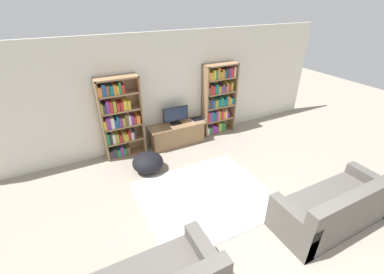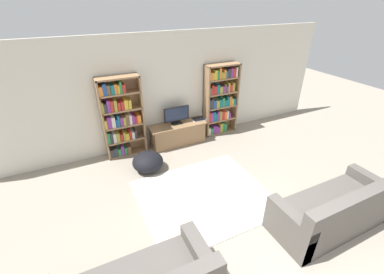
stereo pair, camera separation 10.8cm
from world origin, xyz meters
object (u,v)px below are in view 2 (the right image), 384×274
object	(u,v)px
laptop	(199,119)
couch_right_sofa	(334,211)
beanbag_ottoman	(148,162)
tv_stand	(178,134)
television	(177,115)
bookshelf_right	(219,100)
bookshelf_left	(120,118)

from	to	relation	value
laptop	couch_right_sofa	size ratio (longest dim) A/B	0.17
beanbag_ottoman	laptop	bearing A→B (deg)	25.79
beanbag_ottoman	tv_stand	bearing A→B (deg)	36.69
television	beanbag_ottoman	world-z (taller)	television
bookshelf_right	tv_stand	size ratio (longest dim) A/B	1.32
bookshelf_left	bookshelf_right	distance (m)	2.51
television	beanbag_ottoman	size ratio (longest dim) A/B	0.98
laptop	bookshelf_right	bearing A→B (deg)	8.12
couch_right_sofa	beanbag_ottoman	xyz separation A→B (m)	(-2.19, 2.71, -0.10)
tv_stand	beanbag_ottoman	distance (m)	1.25
tv_stand	laptop	size ratio (longest dim) A/B	4.19
television	laptop	distance (m)	0.62
tv_stand	television	world-z (taller)	television
beanbag_ottoman	bookshelf_right	bearing A→B (deg)	21.06
tv_stand	bookshelf_right	bearing A→B (deg)	5.12
bookshelf_right	bookshelf_left	bearing A→B (deg)	179.94
bookshelf_left	beanbag_ottoman	distance (m)	1.15
couch_right_sofa	beanbag_ottoman	distance (m)	3.49
bookshelf_left	beanbag_ottoman	xyz separation A→B (m)	(0.30, -0.86, -0.70)
television	couch_right_sofa	xyz separation A→B (m)	(1.19, -3.50, -0.46)
couch_right_sofa	television	bearing A→B (deg)	108.82
tv_stand	couch_right_sofa	bearing A→B (deg)	-70.98
couch_right_sofa	beanbag_ottoman	bearing A→B (deg)	128.94
bookshelf_right	laptop	distance (m)	0.75
laptop	couch_right_sofa	distance (m)	3.53
couch_right_sofa	bookshelf_right	bearing A→B (deg)	89.59
tv_stand	couch_right_sofa	distance (m)	3.65
bookshelf_left	laptop	size ratio (longest dim) A/B	5.53
bookshelf_left	tv_stand	distance (m)	1.45
bookshelf_right	tv_stand	xyz separation A→B (m)	(-1.22, -0.11, -0.65)
laptop	beanbag_ottoman	size ratio (longest dim) A/B	0.51
bookshelf_left	television	size ratio (longest dim) A/B	2.90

